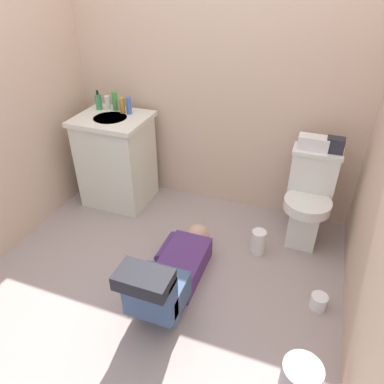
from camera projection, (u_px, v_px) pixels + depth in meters
The scene contains 16 objects.
ground_plane at pixel (170, 265), 2.76m from camera, with size 2.97×2.93×0.04m, color #9F8E88.
wall_back at pixel (215, 68), 2.88m from camera, with size 2.63×0.08×2.40m, color #D1B095.
toilet at pixel (308, 199), 2.81m from camera, with size 0.36×0.46×0.75m.
vanity_cabinet at pixel (117, 159), 3.25m from camera, with size 0.60×0.52×0.82m.
faucet at pixel (119, 106), 3.12m from camera, with size 0.02×0.02×0.10m, color silver.
person_plumber at pixel (171, 273), 2.42m from camera, with size 0.39×1.06×0.52m.
tissue_box at pixel (314, 143), 2.66m from camera, with size 0.22×0.11×0.10m, color silver.
toiletry_bag at pixel (335, 145), 2.61m from camera, with size 0.12×0.09×0.11m, color #26262D.
soap_dispenser at pixel (99, 102), 3.15m from camera, with size 0.06×0.06×0.17m.
bottle_white at pixel (108, 103), 3.14m from camera, with size 0.05×0.05×0.12m, color silver.
bottle_green at pixel (115, 101), 3.12m from camera, with size 0.05×0.05×0.17m, color #4AA44B.
bottle_amber at pixel (122, 106), 3.08m from camera, with size 0.04×0.04×0.13m, color gold.
bottle_blue at pixel (129, 106), 3.05m from camera, with size 0.05×0.05×0.14m, color #4665B6.
trash_can at pixel (300, 381), 1.87m from camera, with size 0.21×0.21×0.23m, color gray.
paper_towel_roll at pixel (258, 242), 2.79m from camera, with size 0.11×0.11×0.20m, color white.
toilet_paper_roll at pixel (319, 302), 2.38m from camera, with size 0.11×0.11×0.10m, color white.
Camera 1 is at (0.86, -1.83, 1.95)m, focal length 34.01 mm.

